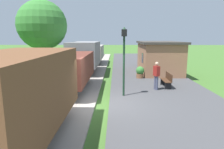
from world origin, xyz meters
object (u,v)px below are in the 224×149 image
object	(u,v)px
station_hut	(159,57)
person_waiting	(156,75)
tree_trackside_far	(42,25)
potted_planter	(140,72)
bench_near_hut	(167,80)
freight_train	(77,62)
bench_down_platform	(144,61)
lamp_post_near	(124,49)

from	to	relation	value
station_hut	person_waiting	xyz separation A→B (m)	(-1.42, -6.15, -0.47)
person_waiting	tree_trackside_far	size ratio (longest dim) A/B	0.25
station_hut	potted_planter	xyz separation A→B (m)	(-1.97, -2.60, -0.93)
bench_near_hut	tree_trackside_far	world-z (taller)	tree_trackside_far
freight_train	bench_down_platform	distance (m)	9.89
bench_near_hut	freight_train	bearing A→B (deg)	158.05
bench_down_platform	tree_trackside_far	xyz separation A→B (m)	(-9.95, -4.30, 3.76)
bench_near_hut	tree_trackside_far	distance (m)	12.14
station_hut	person_waiting	size ratio (longest dim) A/B	3.39
potted_planter	bench_near_hut	bearing A→B (deg)	-64.34
potted_planter	lamp_post_near	bearing A→B (deg)	-107.02
person_waiting	lamp_post_near	bearing A→B (deg)	7.56
tree_trackside_far	station_hut	bearing A→B (deg)	-2.13
station_hut	potted_planter	distance (m)	3.39
station_hut	lamp_post_near	distance (m)	8.28
bench_near_hut	bench_down_platform	world-z (taller)	same
bench_down_platform	bench_near_hut	bearing A→B (deg)	-90.00
bench_near_hut	bench_down_platform	bearing A→B (deg)	90.00
station_hut	freight_train	bearing A→B (deg)	-156.45
potted_planter	tree_trackside_far	size ratio (longest dim) A/B	0.14
station_hut	bench_down_platform	bearing A→B (deg)	97.23
bench_near_hut	potted_planter	xyz separation A→B (m)	(-1.38, 2.86, 0.00)
station_hut	bench_down_platform	xyz separation A→B (m)	(-0.60, 4.70, -0.93)
freight_train	potted_planter	size ratio (longest dim) A/B	28.38
potted_planter	lamp_post_near	distance (m)	5.47
station_hut	lamp_post_near	xyz separation A→B (m)	(-3.45, -7.44, 1.15)
freight_train	bench_near_hut	size ratio (longest dim) A/B	17.33
station_hut	lamp_post_near	bearing A→B (deg)	-114.90
lamp_post_near	tree_trackside_far	size ratio (longest dim) A/B	0.55
potted_planter	lamp_post_near	size ratio (longest dim) A/B	0.25
bench_down_platform	tree_trackside_far	bearing A→B (deg)	-156.62
bench_down_platform	potted_planter	distance (m)	7.42
station_hut	tree_trackside_far	xyz separation A→B (m)	(-10.55, 0.39, 2.83)
lamp_post_near	tree_trackside_far	distance (m)	10.70
lamp_post_near	tree_trackside_far	xyz separation A→B (m)	(-7.10, 7.83, 1.68)
potted_planter	bench_down_platform	bearing A→B (deg)	79.32
bench_down_platform	potted_planter	world-z (taller)	potted_planter
station_hut	tree_trackside_far	world-z (taller)	tree_trackside_far
freight_train	station_hut	world-z (taller)	station_hut
freight_train	bench_near_hut	world-z (taller)	freight_train
bench_near_hut	lamp_post_near	xyz separation A→B (m)	(-2.86, -1.97, 2.08)
bench_down_platform	lamp_post_near	xyz separation A→B (m)	(-2.86, -12.13, 2.08)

